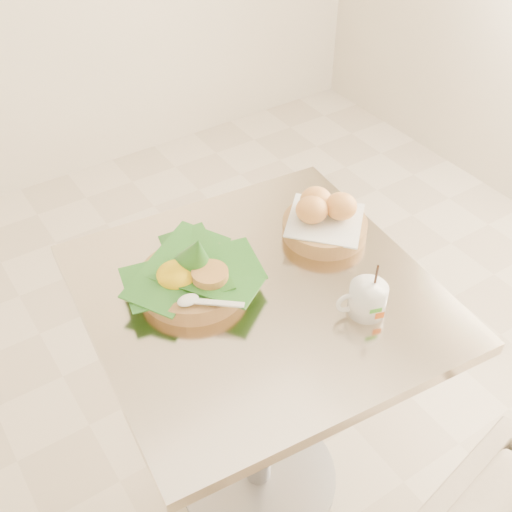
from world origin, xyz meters
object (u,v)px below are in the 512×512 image
rice_basket (193,274)px  bread_basket (324,219)px  coffee_mug (367,299)px  cafe_table (259,359)px

rice_basket → bread_basket: size_ratio=1.23×
rice_basket → coffee_mug: bearing=-44.6°
cafe_table → rice_basket: bearing=142.1°
bread_basket → coffee_mug: (-0.09, -0.25, -0.00)m
cafe_table → bread_basket: (0.23, 0.08, 0.26)m
bread_basket → coffee_mug: 0.26m
cafe_table → bread_basket: bearing=19.2°
bread_basket → coffee_mug: coffee_mug is taller
cafe_table → rice_basket: (-0.11, 0.08, 0.26)m
rice_basket → coffee_mug: 0.36m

